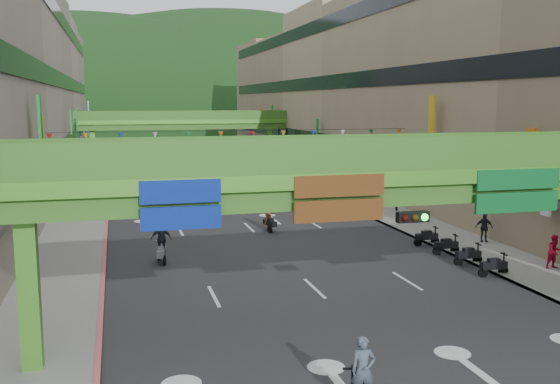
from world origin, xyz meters
name	(u,v)px	position (x,y,z in m)	size (l,w,h in m)	color
road_slab	(201,182)	(0.00, 50.00, 0.01)	(18.00, 140.00, 0.02)	#28282B
sidewalk_left	(89,185)	(-11.00, 50.00, 0.07)	(4.00, 140.00, 0.15)	gray
sidewalk_right	(303,178)	(11.00, 50.00, 0.07)	(4.00, 140.00, 0.15)	gray
curb_left	(109,184)	(-9.10, 50.00, 0.09)	(0.20, 140.00, 0.18)	#CC5959
curb_right	(286,179)	(9.10, 50.00, 0.09)	(0.20, 140.00, 0.18)	gray
building_row_right	(374,90)	(18.93, 50.00, 9.46)	(12.80, 95.00, 19.00)	gray
overpass_near	(403,193)	(0.93, 5.38, 5.21)	(28.00, 12.27, 7.10)	#4C9E2D
overpass_far	(184,124)	(0.00, 65.00, 5.40)	(28.00, 2.20, 7.10)	#4C9E2D
hill_left	(89,133)	(-15.00, 160.00, 0.00)	(168.00, 140.00, 112.00)	#1C4419
hill_right	(225,128)	(25.00, 180.00, 0.00)	(208.00, 176.00, 128.00)	#1C4419
bunting_string	(237,134)	(0.00, 30.00, 5.96)	(26.00, 0.36, 0.47)	black
scooter_rider_near	(363,378)	(-2.22, 1.00, 1.01)	(0.71, 1.60, 2.13)	black
scooter_rider_mid	(270,215)	(1.05, 24.51, 1.04)	(0.94, 1.58, 2.02)	black
scooter_rider_left	(161,242)	(-6.23, 18.27, 1.09)	(1.12, 1.59, 2.16)	gray
scooter_rider_far	(200,205)	(-2.72, 29.94, 1.02)	(0.90, 1.59, 2.02)	maroon
parked_scooter_row	(457,250)	(8.80, 14.97, 0.52)	(1.60, 7.15, 1.08)	black
car_silver	(135,200)	(-7.00, 35.00, 0.76)	(1.60, 4.59, 1.51)	#96979D
car_yellow	(180,165)	(-0.94, 61.69, 0.62)	(1.45, 3.61, 1.23)	orange
pedestrian_red	(555,255)	(12.20, 11.72, 0.84)	(0.81, 0.63, 1.67)	red
pedestrian_dark	(484,230)	(12.20, 17.79, 0.85)	(0.99, 0.41, 1.69)	black
pedestrian_blue	(363,198)	(9.80, 30.37, 0.95)	(0.88, 0.57, 1.89)	#2D3650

